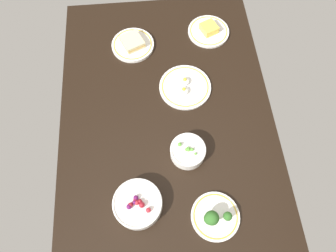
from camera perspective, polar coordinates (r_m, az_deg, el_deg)
name	(u,v)px	position (r cm, az deg, el deg)	size (l,w,h in cm)	color
dining_table	(168,130)	(129.08, 0.00, -0.75)	(144.93, 89.49, 4.00)	black
plate_sandwich	(133,44)	(149.86, -6.56, 14.85)	(19.81, 19.81, 4.63)	white
bowl_berries	(138,204)	(115.48, -5.63, -14.15)	(17.99, 17.99, 6.86)	white
plate_eggs	(185,87)	(136.04, 3.17, 7.28)	(22.71, 22.71, 4.08)	white
plate_broccoli	(215,217)	(115.89, 8.63, -16.30)	(17.79, 17.79, 8.16)	white
plate_cheese	(209,31)	(155.86, 7.53, 17.11)	(19.75, 19.75, 4.54)	white
bowl_peas	(188,151)	(120.53, 3.69, -4.68)	(13.93, 13.93, 6.57)	white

